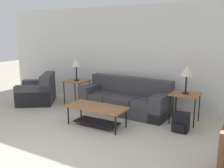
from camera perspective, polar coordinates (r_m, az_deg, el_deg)
name	(u,v)px	position (r m, az deg, el deg)	size (l,w,h in m)	color
wall_back	(138,57)	(6.50, 5.95, 6.19)	(9.06, 0.06, 2.60)	silver
couch	(125,100)	(6.13, 3.03, -3.62)	(2.24, 0.95, 0.82)	#38383D
armchair	(38,92)	(7.24, -16.52, -1.81)	(1.36, 1.40, 0.80)	#38383D
coffee_table	(97,111)	(5.19, -3.55, -6.26)	(1.27, 0.56, 0.43)	#935B33
side_table_left	(77,83)	(6.81, -8.06, 0.29)	(0.59, 0.55, 0.65)	#935B33
side_table_right	(185,96)	(5.54, 16.41, -2.71)	(0.59, 0.55, 0.65)	#935B33
table_lamp_left	(76,63)	(6.72, -8.19, 4.76)	(0.27, 0.27, 0.60)	black
table_lamp_right	(187,72)	(5.43, 16.73, 2.75)	(0.27, 0.27, 0.60)	black
backpack	(181,122)	(5.13, 15.44, -8.46)	(0.30, 0.31, 0.38)	black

